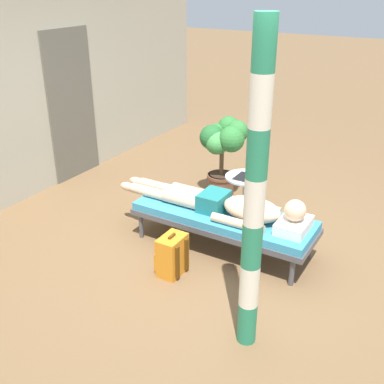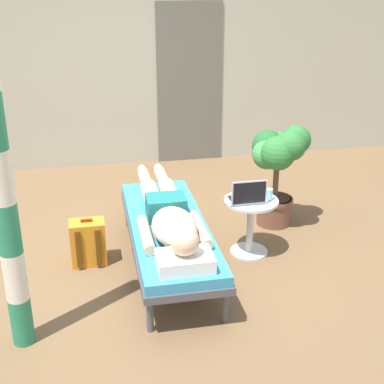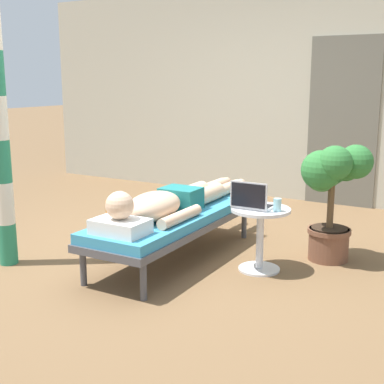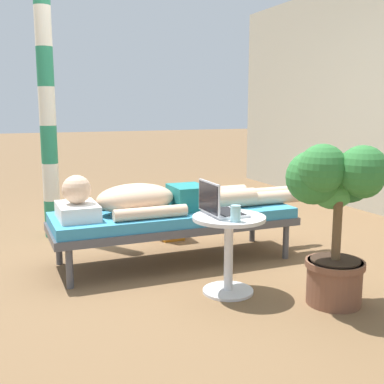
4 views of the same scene
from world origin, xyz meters
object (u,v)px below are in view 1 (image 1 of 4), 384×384
Objects in this scene: lounge_chair at (223,218)px; side_table at (245,189)px; laptop at (248,174)px; person_reclining at (230,205)px; backpack at (172,255)px; potted_plant at (223,146)px; drink_glass at (254,169)px; porch_post at (255,201)px.

lounge_chair is 0.76m from side_table.
laptop is at bearing -139.48° from side_table.
person_reclining reaches higher than backpack.
backpack is 0.42× the size of potted_plant.
drink_glass is (0.91, 0.07, 0.23)m from lounge_chair.
potted_plant reaches higher than drink_glass.
lounge_chair is 6.24× the size of laptop.
laptop is 1.44m from backpack.
side_table is 0.21× the size of porch_post.
side_table reaches higher than backpack.
backpack is 1.52m from porch_post.
porch_post reaches higher than person_reclining.
person_reclining is at bearing -167.01° from side_table.
drink_glass is at bearing -116.55° from potted_plant.
porch_post is (-1.91, -0.91, 0.87)m from side_table.
side_table is 0.74m from potted_plant.
drink_glass is 0.10× the size of potted_plant.
backpack is at bearing 157.70° from person_reclining.
potted_plant reaches higher than backpack.
laptop is 3.02× the size of drink_glass.
backpack is at bearing 175.89° from side_table.
side_table is at bearing 168.28° from drink_glass.
person_reclining is 7.00× the size of laptop.
drink_glass is at bearing 23.04° from porch_post.
backpack is (-0.68, 0.20, -0.15)m from lounge_chair.
backpack is (-0.68, 0.28, -0.32)m from person_reclining.
porch_post is (-2.06, -0.88, 0.66)m from drink_glass.
laptop reaches higher than person_reclining.
side_table is at bearing 25.41° from porch_post.
porch_post reaches higher than side_table.
drink_glass is 1.63m from backpack.
backpack is at bearing 173.59° from laptop.
side_table is (0.76, 0.10, 0.01)m from lounge_chair.
drink_glass reaches higher than lounge_chair.
drink_glass is (0.91, 0.14, 0.06)m from person_reclining.
backpack is 0.17× the size of porch_post.
laptop reaches higher than backpack.
side_table is 0.24m from laptop.
lounge_chair is 0.89× the size of person_reclining.
side_table reaches higher than lounge_chair.
drink_glass reaches higher than side_table.
person_reclining is 0.79m from side_table.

